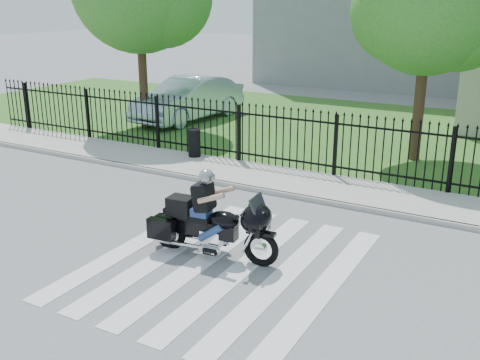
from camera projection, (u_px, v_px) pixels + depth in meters
The scene contains 10 objects.
ground at pixel (222, 265), 10.52m from camera, with size 120.00×120.00×0.00m, color slate.
crosswalk at pixel (222, 264), 10.52m from camera, with size 5.00×5.50×0.01m, color silver, non-canonical shape.
sidewalk at pixel (320, 187), 14.65m from camera, with size 40.00×2.00×0.12m, color #ADAAA3.
curb at pixel (306, 198), 13.82m from camera, with size 40.00×0.12×0.12m, color #ADAAA3.
grass_strip at pixel (391, 134), 20.48m from camera, with size 40.00×12.00×0.02m, color #2F5C1F.
iron_fence at pixel (335, 147), 15.22m from camera, with size 26.00×0.04×1.80m.
tree_mid at pixel (429, 1), 15.85m from camera, with size 4.20×4.20×6.78m.
motorcycle_rider at pixel (210, 220), 10.69m from camera, with size 2.68×0.96×1.77m.
parked_car at pixel (189, 99), 22.57m from camera, with size 1.83×5.23×1.72m, color #AAC0D5.
litter_bin at pixel (194, 143), 17.12m from camera, with size 0.38×0.38×0.85m, color black.
Camera 1 is at (4.91, -8.14, 4.78)m, focal length 42.00 mm.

